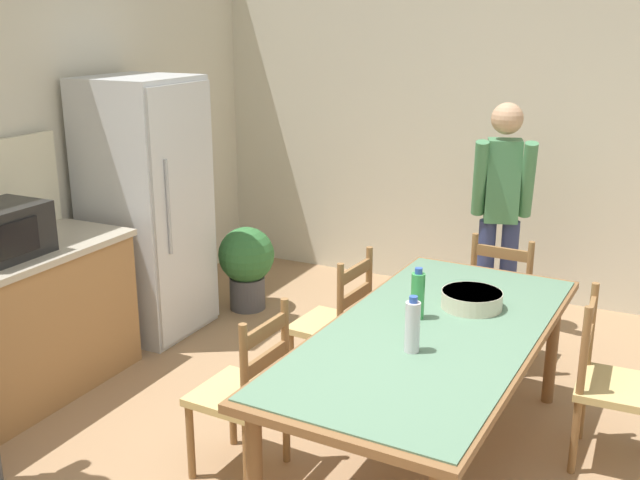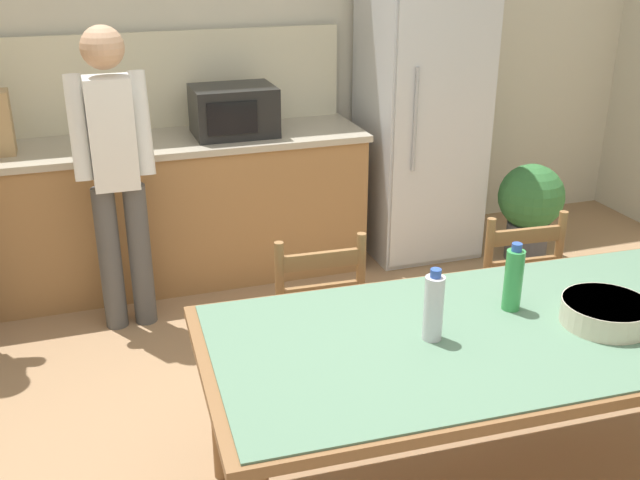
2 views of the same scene
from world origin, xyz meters
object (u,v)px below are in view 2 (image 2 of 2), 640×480
Objects in this scene: bottle_near_centre at (434,307)px; chair_side_far_right at (505,295)px; microwave at (234,111)px; serving_bowl at (606,311)px; chair_side_far_left at (313,322)px; potted_plant at (530,205)px; dining_table at (499,344)px; bottle_off_centre at (513,279)px; person_at_counter at (115,166)px; refrigerator at (420,119)px.

bottle_near_centre reaches higher than chair_side_far_right.
microwave is 1.85× the size of bottle_near_centre.
chair_side_far_left is (-0.83, 0.90, -0.37)m from serving_bowl.
microwave is 2.07m from potted_plant.
bottle_off_centre reaches higher than dining_table.
dining_table is 2.27m from person_at_counter.
refrigerator reaches higher than microwave.
chair_side_far_left and chair_side_far_right have the same top height.
refrigerator is 0.83× the size of dining_table.
potted_plant is (0.94, 1.21, -0.06)m from chair_side_far_right.
dining_table is 2.48m from potted_plant.
serving_bowl is (0.26, -0.21, -0.07)m from bottle_off_centre.
chair_side_far_left is at bearing -128.77° from refrigerator.
potted_plant is (2.67, 0.07, -0.55)m from person_at_counter.
bottle_off_centre is 2.35m from potted_plant.
microwave reaches higher than bottle_near_centre.
dining_table is 0.96m from chair_side_far_right.
dining_table is at bearing 122.11° from chair_side_far_left.
bottle_near_centre is at bearing 105.73° from chair_side_far_left.
microwave is 2.49m from dining_table.
refrigerator is at bearing 79.86° from serving_bowl.
refrigerator is at bearing -0.86° from microwave.
serving_bowl reaches higher than dining_table.
chair_side_far_left is 1.36× the size of potted_plant.
dining_table is at bearing -79.71° from microwave.
chair_side_far_right is (0.41, 0.65, -0.44)m from bottle_off_centre.
person_at_counter is at bearing -166.14° from refrigerator.
bottle_off_centre reaches higher than serving_bowl.
bottle_near_centre is 1.19m from chair_side_far_right.
bottle_near_centre is 0.30× the size of chair_side_far_right.
dining_table is 0.41m from serving_bowl.
chair_side_far_right is (0.52, 0.77, -0.25)m from dining_table.
chair_side_far_right is 1.53m from potted_plant.
chair_side_far_left is (-0.18, 0.80, -0.44)m from bottle_near_centre.
microwave is 1.85× the size of bottle_off_centre.
person_at_counter is at bearing 126.37° from bottle_off_centre.
serving_bowl is 1.28m from chair_side_far_left.
bottle_near_centre is 0.93m from chair_side_far_left.
bottle_off_centre is 0.89m from chair_side_far_right.
chair_side_far_right is at bearing 55.75° from dining_table.
bottle_near_centre is (-1.10, -2.39, -0.04)m from refrigerator.
dining_table is 3.33× the size of potted_plant.
potted_plant is at bearing -88.47° from person_at_counter.
dining_table is (0.44, -2.43, -0.38)m from microwave.
refrigerator is 2.63m from bottle_near_centre.
refrigerator reaches higher than chair_side_far_left.
person_at_counter is (-0.76, -0.52, -0.13)m from microwave.
chair_side_far_left is (-0.57, 0.69, -0.44)m from bottle_off_centre.
serving_bowl is at bearing 135.51° from chair_side_far_left.
serving_bowl is at bearing -9.06° from bottle_near_centre.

